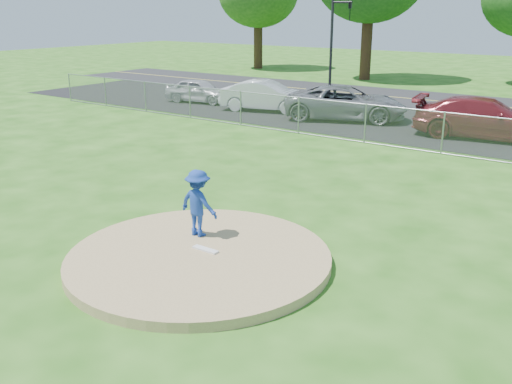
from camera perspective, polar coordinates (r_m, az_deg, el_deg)
ground at (r=20.03m, az=13.48°, el=3.00°), size 120.00×120.00×0.00m
pitchers_mound at (r=11.82m, az=-5.70°, el=-6.59°), size 5.40×5.40×0.20m
pitching_rubber at (r=11.91m, az=-5.08°, el=-5.75°), size 0.60×0.15×0.04m
chain_link_fence at (r=21.68m, az=15.67°, el=5.99°), size 40.00×0.06×1.50m
parking_lot at (r=26.03m, az=19.04°, el=5.91°), size 50.00×8.00×0.01m
street at (r=33.19m, az=22.95°, el=7.88°), size 60.00×7.00×0.01m
traffic_signal_left at (r=34.03m, az=7.92°, el=15.02°), size 1.28×0.20×5.60m
pitcher at (r=12.45m, az=-5.79°, el=-1.11°), size 0.97×0.57×1.49m
traffic_cone at (r=27.27m, az=4.01°, el=8.10°), size 0.36×0.36×0.69m
parked_car_silver at (r=32.00m, az=-5.69°, el=10.06°), size 4.02×2.20×1.30m
parked_car_white at (r=29.12m, az=1.00°, el=9.59°), size 4.86×2.84×1.52m
parked_car_gray at (r=27.12m, az=8.95°, el=8.80°), size 6.16×4.48×1.56m
parked_car_darkred at (r=24.60m, az=21.89°, el=6.86°), size 5.79×3.07×1.60m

